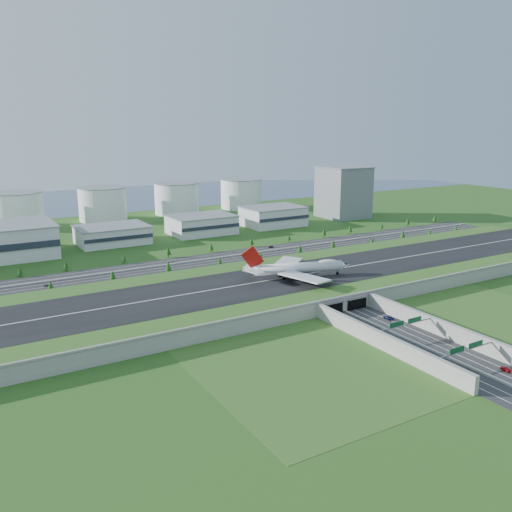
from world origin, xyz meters
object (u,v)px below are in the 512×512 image
car_0 (385,338)px  car_2 (388,318)px  fuel_tank_a (17,210)px  car_1 (434,359)px  car_4 (47,285)px  office_tower (343,192)px  car_5 (271,247)px  boeing_747 (297,268)px  car_3 (505,369)px  car_6 (371,239)px  car_7 (171,261)px

car_0 → car_2: 29.02m
fuel_tank_a → car_0: bearing=-74.5°
car_1 → car_4: car_1 is taller
office_tower → car_1: (-207.55, -314.67, -26.56)m
fuel_tank_a → car_4: bearing=-93.3°
car_0 → car_2: (21.27, 19.74, 0.15)m
car_0 → car_5: size_ratio=0.95×
fuel_tank_a → office_tower: bearing=-19.8°
boeing_747 → car_3: boeing_747 is taller
fuel_tank_a → car_6: bearing=-40.6°
car_4 → car_0: bearing=-135.2°
fuel_tank_a → car_5: (169.38, -204.67, -16.69)m
boeing_747 → car_7: bearing=128.6°
car_3 → car_7: car_3 is taller
fuel_tank_a → car_1: (112.45, -429.67, -16.56)m
car_3 → car_7: 250.46m
fuel_tank_a → boeing_747: (120.74, -312.97, -3.29)m
boeing_747 → car_6: bearing=48.9°
car_1 → car_3: (18.19, -22.49, -0.03)m
car_5 → car_4: bearing=-59.6°
fuel_tank_a → car_0: 416.45m
fuel_tank_a → car_2: size_ratio=8.40×
office_tower → fuel_tank_a: office_tower is taller
fuel_tank_a → car_1: fuel_tank_a is taller
car_1 → car_7: size_ratio=0.95×
car_6 → fuel_tank_a: bearing=30.2°
fuel_tank_a → car_7: size_ratio=9.63×
car_5 → car_3: bearing=15.0°
car_4 → boeing_747: bearing=-113.7°
car_1 → car_0: bearing=103.8°
office_tower → car_1: size_ratio=11.11×
car_7 → car_3: bearing=35.5°
car_4 → car_6: 275.33m
office_tower → car_4: size_ratio=12.35×
car_3 → car_2: bearing=-73.6°
car_4 → car_7: size_ratio=0.86×
car_0 → car_1: 28.70m
office_tower → car_4: office_tower is taller
office_tower → car_7: size_ratio=10.59×
car_0 → car_1: (1.35, -28.67, 0.14)m
car_2 → car_5: bearing=-102.8°
car_2 → car_5: (37.00, 176.59, -0.13)m
car_0 → car_7: 196.54m
office_tower → car_4: (-333.15, -110.57, -26.62)m
car_1 → car_3: car_1 is taller
boeing_747 → car_0: (-9.63, -88.04, -13.41)m
boeing_747 → car_3: size_ratio=12.66×
car_6 → car_0: bearing=120.2°
car_5 → car_7: car_7 is taller
car_1 → car_7: bearing=109.8°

